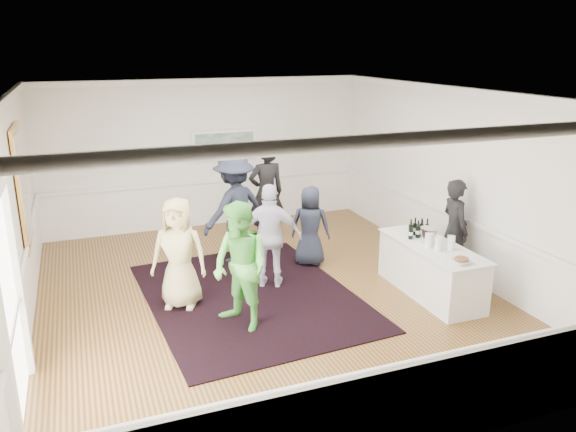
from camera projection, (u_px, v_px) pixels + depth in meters
name	position (u px, v px, depth m)	size (l,w,h in m)	color
floor	(266.00, 295.00, 9.05)	(8.00, 8.00, 0.00)	olive
ceiling	(264.00, 93.00, 8.12)	(7.00, 8.00, 0.02)	white
wall_left	(14.00, 224.00, 7.40)	(0.02, 8.00, 3.20)	white
wall_right	(455.00, 180.00, 9.78)	(0.02, 8.00, 3.20)	white
wall_back	(206.00, 154.00, 12.16)	(7.00, 0.02, 3.20)	white
wall_front	(408.00, 310.00, 5.01)	(7.00, 0.02, 3.20)	white
wainscoting	(266.00, 266.00, 8.91)	(7.00, 8.00, 1.00)	white
mirror	(22.00, 187.00, 8.52)	(0.05, 1.25, 1.85)	#EDA845
doorway	(7.00, 293.00, 5.77)	(0.10, 1.78, 2.56)	white
landscape_painting	(225.00, 145.00, 12.20)	(1.44, 0.06, 0.66)	white
area_rug	(250.00, 296.00, 8.99)	(3.10, 4.07, 0.02)	black
serving_table	(431.00, 269.00, 8.98)	(0.79, 2.07, 0.84)	white
bartender	(454.00, 230.00, 9.46)	(0.64, 0.42, 1.75)	black
guest_tan	(179.00, 253.00, 8.43)	(0.84, 0.55, 1.72)	#D0C282
guest_green	(241.00, 267.00, 7.77)	(0.89, 0.70, 1.84)	#5DC850
guest_lilac	(271.00, 236.00, 9.14)	(1.02, 0.43, 1.75)	silver
guest_dark_a	(235.00, 209.00, 10.18)	(1.31, 0.75, 2.02)	#1F2534
guest_dark_b	(266.00, 193.00, 11.25)	(0.74, 0.49, 2.03)	black
guest_navy	(310.00, 226.00, 10.13)	(0.71, 0.47, 1.46)	#1F2534
wine_bottles	(418.00, 227.00, 9.20)	(0.41, 0.24, 0.31)	black
juice_pitchers	(439.00, 242.00, 8.63)	(0.37, 0.33, 0.24)	#79AC3D
ice_bucket	(428.00, 236.00, 8.93)	(0.26, 0.26, 0.24)	silver
nut_bowl	(462.00, 260.00, 8.12)	(0.29, 0.29, 0.08)	white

